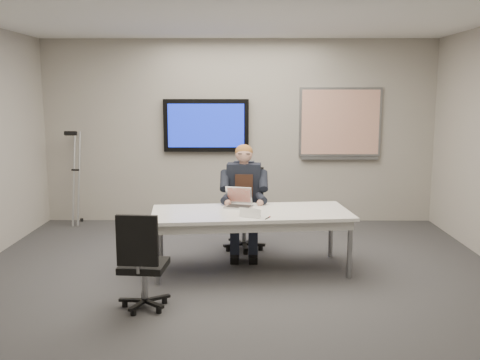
{
  "coord_description": "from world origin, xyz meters",
  "views": [
    {
      "loc": [
        0.07,
        -5.23,
        1.99
      ],
      "look_at": [
        0.03,
        0.7,
        1.02
      ],
      "focal_mm": 40.0,
      "sensor_mm": 36.0,
      "label": 1
    }
  ],
  "objects_px": {
    "conference_table": "(251,218)",
    "office_chair_far": "(245,224)",
    "seated_person": "(244,211)",
    "office_chair_near": "(143,279)",
    "laptop": "(239,202)"
  },
  "relations": [
    {
      "from": "conference_table",
      "to": "office_chair_far",
      "type": "distance_m",
      "value": 0.89
    },
    {
      "from": "seated_person",
      "to": "office_chair_near",
      "type": "bearing_deg",
      "value": -114.52
    },
    {
      "from": "conference_table",
      "to": "office_chair_near",
      "type": "xyz_separation_m",
      "value": [
        -1.01,
        -1.14,
        -0.31
      ]
    },
    {
      "from": "conference_table",
      "to": "seated_person",
      "type": "distance_m",
      "value": 0.6
    },
    {
      "from": "office_chair_far",
      "to": "seated_person",
      "type": "distance_m",
      "value": 0.34
    },
    {
      "from": "conference_table",
      "to": "office_chair_far",
      "type": "relative_size",
      "value": 2.19
    },
    {
      "from": "conference_table",
      "to": "office_chair_near",
      "type": "distance_m",
      "value": 1.55
    },
    {
      "from": "office_chair_near",
      "to": "laptop",
      "type": "xyz_separation_m",
      "value": [
        0.87,
        1.39,
        0.44
      ]
    },
    {
      "from": "conference_table",
      "to": "office_chair_far",
      "type": "xyz_separation_m",
      "value": [
        -0.07,
        0.85,
        -0.28
      ]
    },
    {
      "from": "conference_table",
      "to": "office_chair_near",
      "type": "relative_size",
      "value": 2.46
    },
    {
      "from": "conference_table",
      "to": "laptop",
      "type": "height_order",
      "value": "laptop"
    },
    {
      "from": "seated_person",
      "to": "laptop",
      "type": "distance_m",
      "value": 0.39
    },
    {
      "from": "conference_table",
      "to": "seated_person",
      "type": "bearing_deg",
      "value": 91.47
    },
    {
      "from": "office_chair_near",
      "to": "laptop",
      "type": "bearing_deg",
      "value": -117.36
    },
    {
      "from": "office_chair_far",
      "to": "office_chair_near",
      "type": "relative_size",
      "value": 1.12
    }
  ]
}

